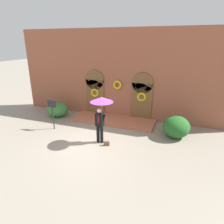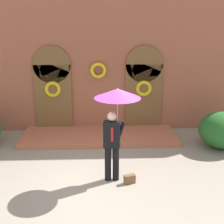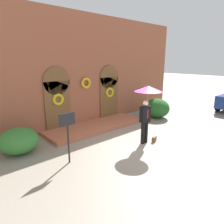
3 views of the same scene
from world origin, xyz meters
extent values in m
plane|color=gray|center=(0.00, 0.00, 0.00)|extent=(80.00, 80.00, 0.00)
cube|color=#9E563D|center=(0.00, 4.20, 2.80)|extent=(14.00, 0.50, 5.60)
cube|color=brown|center=(-1.60, 3.91, 1.20)|extent=(1.30, 0.08, 2.40)
cylinder|color=brown|center=(-1.60, 3.91, 2.40)|extent=(1.30, 0.08, 1.30)
cube|color=brown|center=(1.60, 3.91, 1.20)|extent=(1.30, 0.08, 2.40)
cylinder|color=brown|center=(1.60, 3.91, 2.40)|extent=(1.30, 0.08, 1.30)
torus|color=yellow|center=(-1.60, 3.84, 1.55)|extent=(0.56, 0.12, 0.56)
torus|color=yellow|center=(1.60, 3.84, 1.55)|extent=(0.56, 0.12, 0.56)
torus|color=yellow|center=(0.00, 3.84, 2.20)|extent=(0.56, 0.12, 0.56)
cube|color=#B56346|center=(0.00, 3.05, 0.08)|extent=(5.20, 1.80, 0.16)
cylinder|color=black|center=(0.22, 0.20, 0.45)|extent=(0.16, 0.16, 0.90)
cylinder|color=black|center=(0.42, 0.20, 0.45)|extent=(0.16, 0.16, 0.90)
cube|color=black|center=(0.32, 0.20, 1.23)|extent=(0.43, 0.30, 0.66)
cube|color=#A51919|center=(0.32, 0.07, 1.27)|extent=(0.06, 0.02, 0.36)
sphere|color=beige|center=(0.32, 0.20, 1.69)|extent=(0.22, 0.22, 0.22)
cylinder|color=black|center=(0.54, 0.20, 1.33)|extent=(0.22, 0.09, 0.46)
cylinder|color=gray|center=(0.45, 0.20, 1.65)|extent=(0.02, 0.02, 0.98)
cone|color=#992893|center=(0.45, 0.20, 2.25)|extent=(1.10, 1.10, 0.22)
cone|color=white|center=(0.45, 0.20, 2.27)|extent=(0.61, 0.61, 0.20)
cube|color=brown|center=(0.75, 0.00, 0.11)|extent=(0.30, 0.19, 0.22)
ellipsoid|color=#235B23|center=(3.85, 2.16, 0.57)|extent=(1.41, 1.50, 1.14)
camera|label=1|loc=(3.96, -8.05, 4.81)|focal=32.00mm
camera|label=2|loc=(0.03, -6.89, 3.94)|focal=50.00mm
camera|label=3|loc=(-5.80, -4.70, 3.35)|focal=32.00mm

